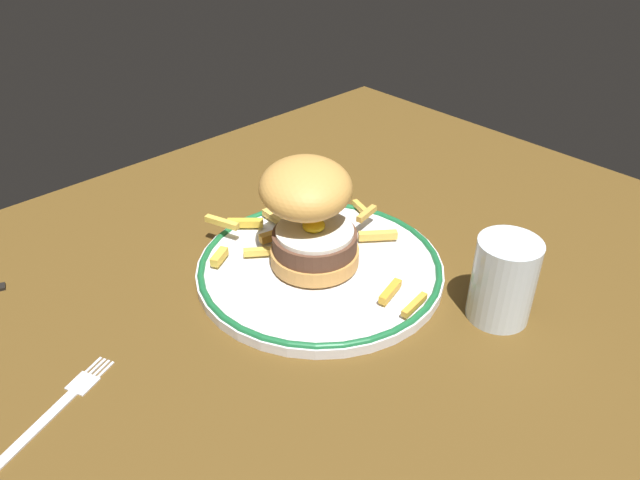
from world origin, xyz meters
TOP-DOWN VIEW (x-y plane):
  - ground_plane at (0.00, 0.00)cm, footprint 111.64×86.32cm
  - dinner_plate at (4.93, 2.41)cm, footprint 28.72×28.72cm
  - burger at (4.75, 3.91)cm, footprint 15.04×15.17cm
  - fries_pile at (6.23, 6.95)cm, footprint 22.66×28.02cm
  - water_glass at (13.53, -16.06)cm, footprint 6.58×6.58cm
  - fork at (-26.33, 3.60)cm, footprint 13.83×6.81cm

SIDE VIEW (x-z plane):
  - ground_plane at x=0.00cm, z-range -4.00..0.00cm
  - fork at x=-26.33cm, z-range 0.00..0.36cm
  - dinner_plate at x=4.93cm, z-range 0.04..1.64cm
  - fries_pile at x=6.23cm, z-range 1.10..3.39cm
  - water_glass at x=13.53cm, z-range -0.61..8.71cm
  - burger at x=4.75cm, z-range 1.46..13.76cm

